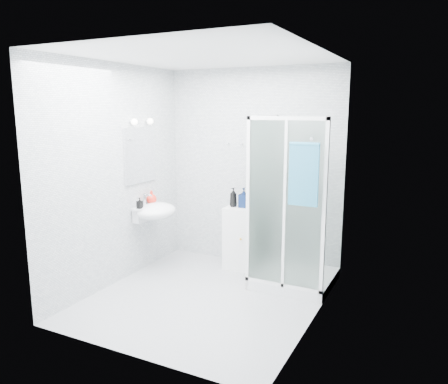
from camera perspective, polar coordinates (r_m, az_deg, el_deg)
The scene contains 12 objects.
room at distance 4.63m, azimuth -2.49°, elevation 1.15°, with size 2.40×2.60×2.60m.
shower_enclosure at distance 5.26m, azimuth 8.16°, elevation -7.35°, with size 0.90×0.95×2.00m.
wall_basin at distance 5.62m, azimuth -9.04°, elevation -2.48°, with size 0.46×0.56×0.35m.
mirror at distance 5.62m, azimuth -10.91°, elevation 4.74°, with size 0.02×0.60×0.70m, color white.
vanity_lights at distance 5.56m, azimuth -10.65°, elevation 9.02°, with size 0.10×0.40×0.08m.
wall_hooks at distance 5.81m, azimuth 1.35°, elevation 6.31°, with size 0.23×0.06×0.03m.
storage_cabinet at distance 5.77m, azimuth 1.93°, elevation -5.97°, with size 0.36×0.37×0.82m.
hand_towel at distance 4.57m, azimuth 10.37°, elevation 2.47°, with size 0.31×0.05×0.66m.
shampoo_bottle_a at distance 5.67m, azimuth 1.22°, elevation -0.69°, with size 0.10×0.10×0.25m, color black.
shampoo_bottle_b at distance 5.63m, azimuth 2.61°, elevation -0.74°, with size 0.12×0.12×0.26m, color #0A1A41.
soap_dispenser_orange at distance 5.75m, azimuth -9.45°, elevation -0.65°, with size 0.13×0.13×0.17m, color red.
soap_dispenser_black at distance 5.49m, azimuth -10.96°, elevation -1.42°, with size 0.06×0.06×0.14m, color black.
Camera 1 is at (2.22, -3.99, 2.08)m, focal length 35.00 mm.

